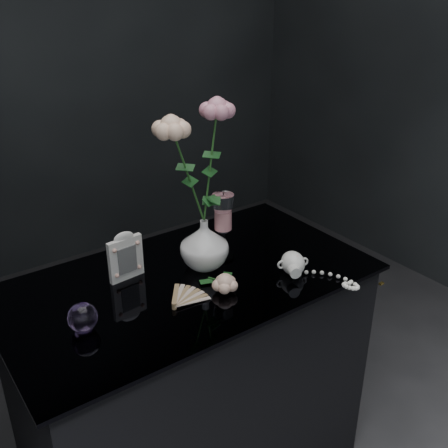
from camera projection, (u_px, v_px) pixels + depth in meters
table at (192, 381)px, 1.65m from camera, size 1.05×0.58×0.76m
vase at (204, 244)px, 1.52m from camera, size 0.15×0.15×0.15m
wine_glass at (223, 227)px, 1.55m from camera, size 0.08×0.08×0.21m
picture_frame at (125, 255)px, 1.46m from camera, size 0.12×0.09×0.15m
paperweight at (83, 317)px, 1.26m from camera, size 0.09×0.09×0.07m
paper_fan at (174, 305)px, 1.35m from camera, size 0.24×0.21×0.02m
loose_rose at (225, 283)px, 1.42m from camera, size 0.15×0.18×0.05m
pearl_jar at (293, 262)px, 1.50m from camera, size 0.31×0.31×0.07m
roses at (198, 158)px, 1.40m from camera, size 0.24×0.12×0.39m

